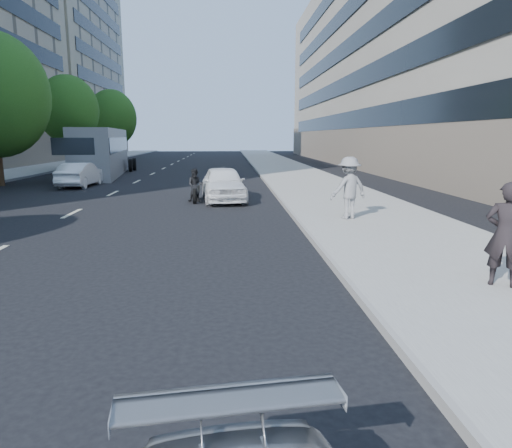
{
  "coord_description": "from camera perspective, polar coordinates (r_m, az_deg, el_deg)",
  "views": [
    {
      "loc": [
        -0.74,
        -8.79,
        2.77
      ],
      "look_at": [
        -0.17,
        0.86,
        0.91
      ],
      "focal_mm": 32.0,
      "sensor_mm": 36.0,
      "label": 1
    }
  ],
  "objects": [
    {
      "name": "ground",
      "position": [
        9.25,
        1.39,
        -6.54
      ],
      "size": [
        160.0,
        160.0,
        0.0
      ],
      "primitive_type": "plane",
      "color": "black",
      "rests_on": "ground"
    },
    {
      "name": "near_sidewalk",
      "position": [
        29.31,
        5.98,
        5.56
      ],
      "size": [
        5.0,
        120.0,
        0.15
      ],
      "primitive_type": "cube",
      "color": "gray",
      "rests_on": "ground"
    },
    {
      "name": "far_bldg_north",
      "position": [
        77.42,
        -26.97,
        18.1
      ],
      "size": [
        22.0,
        28.0,
        28.0
      ],
      "primitive_type": "cube",
      "color": "tan",
      "rests_on": "ground"
    },
    {
      "name": "near_building",
      "position": [
        45.07,
        21.12,
        19.43
      ],
      "size": [
        14.0,
        70.0,
        20.0
      ],
      "primitive_type": "cube",
      "color": "gray",
      "rests_on": "ground"
    },
    {
      "name": "tree_far_d",
      "position": [
        40.96,
        -22.42,
        13.06
      ],
      "size": [
        4.8,
        4.8,
        7.65
      ],
      "color": "#382616",
      "rests_on": "ground"
    },
    {
      "name": "tree_far_e",
      "position": [
        54.4,
        -17.58,
        12.52
      ],
      "size": [
        5.4,
        5.4,
        7.89
      ],
      "color": "#382616",
      "rests_on": "ground"
    },
    {
      "name": "jogger",
      "position": [
        14.97,
        11.52,
        4.43
      ],
      "size": [
        1.46,
        1.14,
        1.99
      ],
      "primitive_type": "imported",
      "rotation": [
        0.0,
        0.0,
        3.49
      ],
      "color": "gray",
      "rests_on": "near_sidewalk"
    },
    {
      "name": "pedestrian_woman",
      "position": [
        9.11,
        28.75,
        -1.16
      ],
      "size": [
        0.81,
        0.73,
        1.86
      ],
      "primitive_type": "imported",
      "rotation": [
        0.0,
        0.0,
        2.6
      ],
      "color": "black",
      "rests_on": "near_sidewalk"
    },
    {
      "name": "white_sedan_near",
      "position": [
        20.03,
        -4.11,
        5.06
      ],
      "size": [
        2.19,
        4.54,
        1.49
      ],
      "primitive_type": "imported",
      "rotation": [
        0.0,
        0.0,
        0.1
      ],
      "color": "white",
      "rests_on": "ground"
    },
    {
      "name": "white_sedan_mid",
      "position": [
        27.52,
        -21.1,
        5.78
      ],
      "size": [
        1.59,
        4.11,
        1.33
      ],
      "primitive_type": "imported",
      "rotation": [
        0.0,
        0.0,
        3.1
      ],
      "color": "white",
      "rests_on": "ground"
    },
    {
      "name": "motorcycle",
      "position": [
        19.84,
        -7.56,
        4.62
      ],
      "size": [
        0.71,
        2.04,
        1.42
      ],
      "rotation": [
        0.0,
        0.0,
        -0.03
      ],
      "color": "black",
      "rests_on": "ground"
    },
    {
      "name": "bus",
      "position": [
        34.82,
        -18.72,
        8.46
      ],
      "size": [
        4.07,
        12.31,
        3.3
      ],
      "rotation": [
        0.0,
        0.0,
        0.13
      ],
      "color": "slate",
      "rests_on": "ground"
    }
  ]
}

